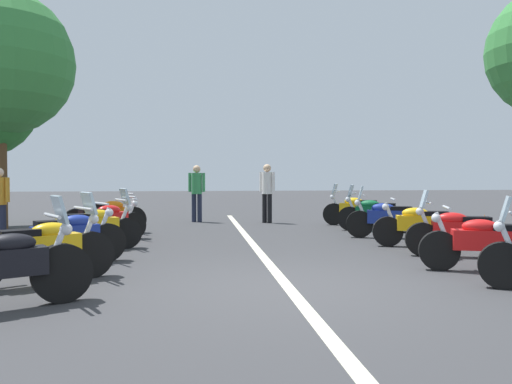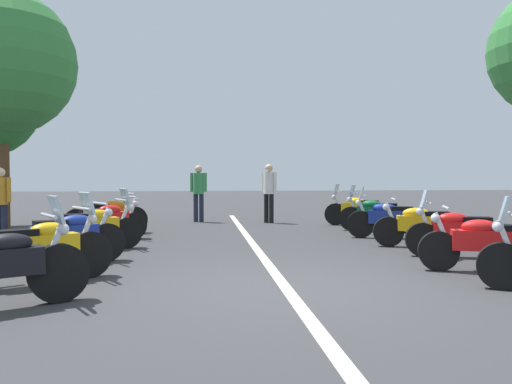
{
  "view_description": "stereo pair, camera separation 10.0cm",
  "coord_description": "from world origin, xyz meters",
  "px_view_note": "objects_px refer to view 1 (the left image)",
  "views": [
    {
      "loc": [
        -6.47,
        1.18,
        1.46
      ],
      "look_at": [
        3.62,
        0.0,
        1.12
      ],
      "focal_mm": 36.03,
      "sensor_mm": 36.0,
      "label": 1
    },
    {
      "loc": [
        -6.47,
        1.08,
        1.46
      ],
      "look_at": [
        3.62,
        0.0,
        1.12
      ],
      "focal_mm": 36.03,
      "sensor_mm": 36.0,
      "label": 2
    }
  ],
  "objects_px": {
    "motorcycle_left_row_4": "(102,221)",
    "motorcycle_right_row_5": "(375,213)",
    "motorcycle_right_row_3": "(423,225)",
    "motorcycle_left_row_2": "(67,237)",
    "traffic_cone_0": "(484,230)",
    "bystander_2": "(197,189)",
    "motorcycle_right_row_1": "(491,243)",
    "motorcycle_right_row_4": "(389,218)",
    "bystander_0": "(267,188)",
    "motorcycle_left_row_5": "(106,216)",
    "motorcycle_right_row_2": "(461,231)",
    "motorcycle_right_row_6": "(359,210)",
    "motorcycle_left_row_1": "(40,249)",
    "motorcycle_left_row_3": "(90,227)"
  },
  "relations": [
    {
      "from": "motorcycle_right_row_5",
      "to": "motorcycle_left_row_3",
      "type": "bearing_deg",
      "value": 49.7
    },
    {
      "from": "motorcycle_left_row_1",
      "to": "motorcycle_left_row_3",
      "type": "relative_size",
      "value": 0.95
    },
    {
      "from": "motorcycle_left_row_5",
      "to": "motorcycle_right_row_3",
      "type": "bearing_deg",
      "value": -50.42
    },
    {
      "from": "motorcycle_right_row_3",
      "to": "bystander_0",
      "type": "relative_size",
      "value": 1.13
    },
    {
      "from": "motorcycle_right_row_1",
      "to": "motorcycle_right_row_3",
      "type": "relative_size",
      "value": 1.02
    },
    {
      "from": "motorcycle_right_row_3",
      "to": "motorcycle_left_row_3",
      "type": "bearing_deg",
      "value": 13.24
    },
    {
      "from": "motorcycle_right_row_6",
      "to": "bystander_0",
      "type": "height_order",
      "value": "bystander_0"
    },
    {
      "from": "traffic_cone_0",
      "to": "motorcycle_right_row_1",
      "type": "bearing_deg",
      "value": 150.81
    },
    {
      "from": "motorcycle_right_row_3",
      "to": "bystander_2",
      "type": "distance_m",
      "value": 7.6
    },
    {
      "from": "motorcycle_right_row_5",
      "to": "motorcycle_right_row_6",
      "type": "relative_size",
      "value": 0.94
    },
    {
      "from": "motorcycle_right_row_5",
      "to": "motorcycle_left_row_1",
      "type": "bearing_deg",
      "value": 67.84
    },
    {
      "from": "motorcycle_left_row_1",
      "to": "traffic_cone_0",
      "type": "height_order",
      "value": "motorcycle_left_row_1"
    },
    {
      "from": "motorcycle_left_row_1",
      "to": "motorcycle_right_row_4",
      "type": "height_order",
      "value": "motorcycle_left_row_1"
    },
    {
      "from": "motorcycle_left_row_1",
      "to": "motorcycle_right_row_6",
      "type": "bearing_deg",
      "value": 13.35
    },
    {
      "from": "motorcycle_right_row_4",
      "to": "motorcycle_left_row_1",
      "type": "bearing_deg",
      "value": 49.83
    },
    {
      "from": "motorcycle_left_row_1",
      "to": "traffic_cone_0",
      "type": "xyz_separation_m",
      "value": [
        3.2,
        -8.16,
        -0.18
      ]
    },
    {
      "from": "motorcycle_left_row_2",
      "to": "motorcycle_left_row_1",
      "type": "bearing_deg",
      "value": -122.75
    },
    {
      "from": "motorcycle_left_row_2",
      "to": "motorcycle_right_row_1",
      "type": "relative_size",
      "value": 0.86
    },
    {
      "from": "motorcycle_right_row_4",
      "to": "motorcycle_right_row_5",
      "type": "bearing_deg",
      "value": -80.5
    },
    {
      "from": "motorcycle_left_row_4",
      "to": "motorcycle_right_row_3",
      "type": "distance_m",
      "value": 6.76
    },
    {
      "from": "motorcycle_left_row_5",
      "to": "bystander_0",
      "type": "distance_m",
      "value": 5.08
    },
    {
      "from": "motorcycle_right_row_5",
      "to": "motorcycle_right_row_3",
      "type": "bearing_deg",
      "value": 116.73
    },
    {
      "from": "motorcycle_right_row_6",
      "to": "traffic_cone_0",
      "type": "height_order",
      "value": "motorcycle_right_row_6"
    },
    {
      "from": "motorcycle_left_row_2",
      "to": "motorcycle_left_row_4",
      "type": "distance_m",
      "value": 2.94
    },
    {
      "from": "motorcycle_right_row_1",
      "to": "motorcycle_right_row_4",
      "type": "height_order",
      "value": "motorcycle_right_row_4"
    },
    {
      "from": "motorcycle_right_row_5",
      "to": "bystander_2",
      "type": "height_order",
      "value": "bystander_2"
    },
    {
      "from": "motorcycle_left_row_3",
      "to": "motorcycle_right_row_6",
      "type": "bearing_deg",
      "value": 5.6
    },
    {
      "from": "motorcycle_right_row_1",
      "to": "bystander_0",
      "type": "xyz_separation_m",
      "value": [
        8.2,
        2.24,
        0.6
      ]
    },
    {
      "from": "bystander_0",
      "to": "motorcycle_right_row_3",
      "type": "bearing_deg",
      "value": 62.72
    },
    {
      "from": "motorcycle_left_row_5",
      "to": "motorcycle_right_row_2",
      "type": "xyz_separation_m",
      "value": [
        -4.16,
        -6.81,
        -0.01
      ]
    },
    {
      "from": "motorcycle_right_row_6",
      "to": "bystander_0",
      "type": "bearing_deg",
      "value": 0.85
    },
    {
      "from": "motorcycle_right_row_1",
      "to": "motorcycle_right_row_4",
      "type": "relative_size",
      "value": 1.03
    },
    {
      "from": "motorcycle_left_row_4",
      "to": "motorcycle_right_row_6",
      "type": "height_order",
      "value": "motorcycle_right_row_6"
    },
    {
      "from": "motorcycle_left_row_3",
      "to": "bystander_0",
      "type": "height_order",
      "value": "bystander_0"
    },
    {
      "from": "traffic_cone_0",
      "to": "motorcycle_right_row_3",
      "type": "bearing_deg",
      "value": 104.37
    },
    {
      "from": "motorcycle_left_row_1",
      "to": "motorcycle_left_row_3",
      "type": "bearing_deg",
      "value": 55.52
    },
    {
      "from": "motorcycle_right_row_4",
      "to": "motorcycle_right_row_6",
      "type": "xyz_separation_m",
      "value": [
        2.84,
        -0.19,
        0.0
      ]
    },
    {
      "from": "motorcycle_left_row_1",
      "to": "motorcycle_right_row_5",
      "type": "xyz_separation_m",
      "value": [
        5.67,
        -6.65,
        -0.01
      ]
    },
    {
      "from": "motorcycle_right_row_2",
      "to": "motorcycle_right_row_4",
      "type": "height_order",
      "value": "motorcycle_right_row_4"
    },
    {
      "from": "motorcycle_right_row_1",
      "to": "bystander_2",
      "type": "height_order",
      "value": "bystander_2"
    },
    {
      "from": "motorcycle_left_row_5",
      "to": "bystander_2",
      "type": "relative_size",
      "value": 1.07
    },
    {
      "from": "motorcycle_left_row_4",
      "to": "motorcycle_right_row_5",
      "type": "xyz_separation_m",
      "value": [
        1.32,
        -6.61,
        0.01
      ]
    },
    {
      "from": "motorcycle_left_row_1",
      "to": "bystander_2",
      "type": "distance_m",
      "value": 9.13
    },
    {
      "from": "motorcycle_left_row_4",
      "to": "bystander_0",
      "type": "relative_size",
      "value": 1.02
    },
    {
      "from": "motorcycle_left_row_3",
      "to": "motorcycle_right_row_3",
      "type": "relative_size",
      "value": 0.96
    },
    {
      "from": "motorcycle_right_row_2",
      "to": "traffic_cone_0",
      "type": "xyz_separation_m",
      "value": [
        1.69,
        -1.45,
        -0.16
      ]
    },
    {
      "from": "motorcycle_right_row_2",
      "to": "bystander_0",
      "type": "distance_m",
      "value": 7.28
    },
    {
      "from": "motorcycle_left_row_2",
      "to": "bystander_0",
      "type": "xyz_separation_m",
      "value": [
        6.91,
        -4.19,
        0.59
      ]
    },
    {
      "from": "motorcycle_left_row_2",
      "to": "traffic_cone_0",
      "type": "height_order",
      "value": "motorcycle_left_row_2"
    },
    {
      "from": "motorcycle_right_row_3",
      "to": "motorcycle_right_row_4",
      "type": "xyz_separation_m",
      "value": [
        1.47,
        0.14,
        0.02
      ]
    }
  ]
}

